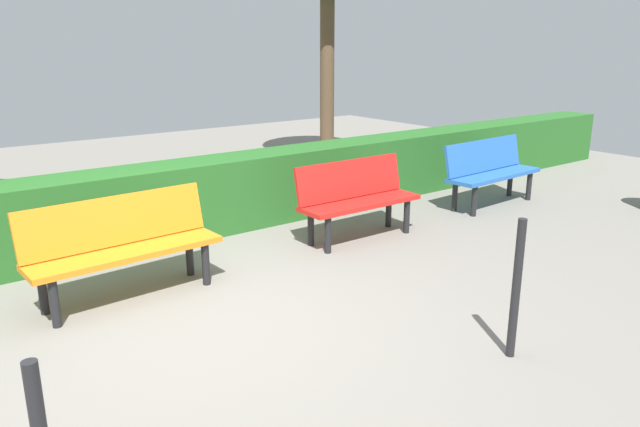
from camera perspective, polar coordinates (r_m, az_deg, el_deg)
ground_plane at (r=4.87m, az=-11.43°, el=-10.11°), size 19.50×19.50×0.00m
bench_blue at (r=8.32m, az=15.81°, el=4.07°), size 1.57×0.54×0.86m
bench_red at (r=6.64m, az=3.47°, el=1.69°), size 1.44×0.47×0.86m
bench_orange at (r=5.35m, az=-18.23°, el=-2.63°), size 1.63×0.54×0.86m
hedge_row at (r=6.95m, az=-11.04°, el=1.54°), size 15.50×0.60×0.84m
railing_post_mid at (r=4.32m, az=18.08°, el=-6.85°), size 0.06×0.06×1.00m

